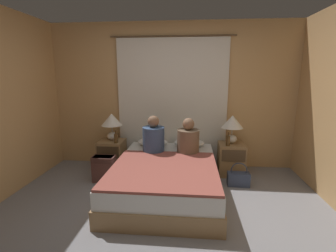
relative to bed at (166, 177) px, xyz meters
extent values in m
plane|color=gray|center=(0.00, -0.80, -0.22)|extent=(16.00, 16.00, 0.00)
cube|color=tan|center=(0.00, 1.11, 1.03)|extent=(4.34, 0.06, 2.50)
cube|color=silver|center=(0.00, 1.04, 0.90)|extent=(1.90, 0.02, 2.23)
cylinder|color=brown|center=(0.00, 1.04, 2.03)|extent=(2.10, 0.02, 0.02)
cube|color=#99754C|center=(0.00, 0.00, -0.10)|extent=(1.42, 1.98, 0.22)
cube|color=white|center=(0.00, 0.00, 0.11)|extent=(1.38, 1.94, 0.21)
cube|color=#937047|center=(-1.01, 0.72, 0.04)|extent=(0.41, 0.41, 0.52)
cube|color=#4C3823|center=(-1.01, 0.50, 0.17)|extent=(0.36, 0.02, 0.19)
cube|color=#937047|center=(1.01, 0.72, 0.04)|extent=(0.41, 0.41, 0.52)
cube|color=#4C3823|center=(1.01, 0.50, 0.17)|extent=(0.36, 0.02, 0.19)
ellipsoid|color=silver|center=(-1.01, 0.78, 0.37)|extent=(0.17, 0.17, 0.14)
cylinder|color=#B2A893|center=(-1.01, 0.78, 0.50)|extent=(0.02, 0.02, 0.12)
cone|color=white|center=(-1.01, 0.78, 0.66)|extent=(0.35, 0.35, 0.20)
ellipsoid|color=silver|center=(1.01, 0.78, 0.37)|extent=(0.17, 0.17, 0.14)
cylinder|color=#B2A893|center=(1.01, 0.78, 0.50)|extent=(0.02, 0.02, 0.12)
cone|color=white|center=(1.01, 0.78, 0.66)|extent=(0.35, 0.35, 0.20)
ellipsoid|color=white|center=(-0.31, 0.78, 0.28)|extent=(0.52, 0.33, 0.12)
ellipsoid|color=white|center=(0.31, 0.78, 0.28)|extent=(0.52, 0.33, 0.12)
cube|color=#994C42|center=(0.00, -0.29, 0.24)|extent=(1.36, 1.35, 0.03)
cylinder|color=#38517A|center=(-0.24, 0.42, 0.42)|extent=(0.34, 0.34, 0.40)
sphere|color=#846047|center=(-0.24, 0.42, 0.71)|extent=(0.18, 0.18, 0.18)
cylinder|color=brown|center=(0.30, 0.42, 0.41)|extent=(0.34, 0.34, 0.37)
sphere|color=#846047|center=(0.30, 0.42, 0.68)|extent=(0.18, 0.18, 0.18)
cylinder|color=#513819|center=(-0.89, 0.60, 0.38)|extent=(0.06, 0.06, 0.15)
cylinder|color=#513819|center=(-0.89, 0.60, 0.49)|extent=(0.02, 0.02, 0.06)
cylinder|color=#513819|center=(0.92, 0.60, 0.38)|extent=(0.06, 0.06, 0.16)
cylinder|color=#513819|center=(0.92, 0.60, 0.49)|extent=(0.02, 0.02, 0.06)
cube|color=brown|center=(-0.99, 0.24, -0.01)|extent=(0.34, 0.19, 0.41)
cube|color=#452824|center=(-0.99, 0.22, 0.15)|extent=(0.30, 0.20, 0.08)
cube|color=#333D56|center=(1.06, 0.27, -0.11)|extent=(0.32, 0.15, 0.20)
torus|color=#2B3449|center=(1.06, 0.27, 0.03)|extent=(0.24, 0.02, 0.24)
camera|label=1|loc=(0.33, -3.18, 1.42)|focal=26.00mm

